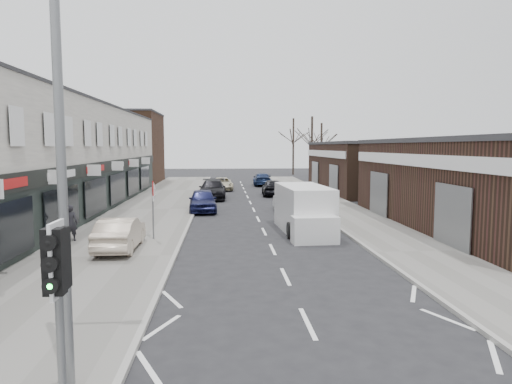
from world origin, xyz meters
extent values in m
plane|color=black|center=(0.00, 0.00, 0.00)|extent=(160.00, 160.00, 0.00)
cube|color=slate|center=(-6.75, 22.00, 0.06)|extent=(5.50, 64.00, 0.12)
cube|color=slate|center=(5.75, 22.00, 0.06)|extent=(3.50, 64.00, 0.12)
cube|color=silver|center=(-13.50, 19.50, 3.55)|extent=(8.00, 41.00, 7.10)
cube|color=#452C1D|center=(-13.50, 45.00, 4.00)|extent=(8.00, 10.00, 8.00)
cube|color=#332117|center=(12.50, 14.00, 2.25)|extent=(10.00, 18.00, 4.50)
cube|color=#332117|center=(12.50, 34.00, 2.25)|extent=(10.00, 16.00, 4.50)
cylinder|color=slate|center=(-4.40, -2.00, 1.62)|extent=(0.12, 0.12, 3.00)
cube|color=silver|center=(-4.40, -2.00, 2.67)|extent=(0.05, 0.55, 1.10)
cube|color=black|center=(-4.40, -2.12, 2.67)|extent=(0.28, 0.22, 0.95)
sphere|color=#0CE533|center=(-4.40, -2.24, 2.37)|extent=(0.18, 0.18, 0.18)
cube|color=black|center=(-4.40, -1.88, 2.67)|extent=(0.26, 0.20, 0.90)
cylinder|color=slate|center=(-4.70, -0.80, 4.12)|extent=(0.16, 0.16, 8.00)
cylinder|color=slate|center=(-5.20, 12.00, 1.37)|extent=(0.07, 0.07, 2.50)
cube|color=white|center=(-5.15, 12.00, 1.97)|extent=(0.04, 0.45, 0.25)
cube|color=white|center=(2.00, 14.02, 1.15)|extent=(2.39, 5.17, 2.31)
cube|color=white|center=(2.00, 11.05, 0.60)|extent=(2.09, 1.00, 1.21)
cylinder|color=black|center=(1.06, 12.25, 0.38)|extent=(0.24, 0.77, 0.77)
cylinder|color=black|center=(2.94, 12.25, 0.38)|extent=(0.24, 0.77, 0.77)
cylinder|color=black|center=(1.06, 15.79, 0.38)|extent=(0.24, 0.77, 0.77)
cylinder|color=black|center=(2.94, 15.79, 0.38)|extent=(0.24, 0.77, 0.77)
imported|color=#BEAD98|center=(-6.21, 9.91, 0.78)|extent=(1.43, 4.02, 1.32)
imported|color=black|center=(-8.76, 11.77, 0.93)|extent=(0.61, 0.42, 1.61)
imported|color=#141740|center=(-3.40, 21.37, 0.74)|extent=(1.98, 4.44, 1.48)
imported|color=black|center=(-2.94, 28.67, 0.77)|extent=(2.21, 5.32, 1.54)
imported|color=beige|center=(-2.20, 36.11, 0.62)|extent=(2.27, 4.56, 1.24)
imported|color=silver|center=(2.20, 20.61, 0.71)|extent=(1.67, 4.37, 1.42)
imported|color=black|center=(2.20, 30.85, 0.72)|extent=(1.89, 4.31, 1.44)
imported|color=#152344|center=(2.20, 41.16, 0.68)|extent=(2.10, 4.78, 1.37)
camera|label=1|loc=(-2.01, -8.58, 4.28)|focal=32.00mm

